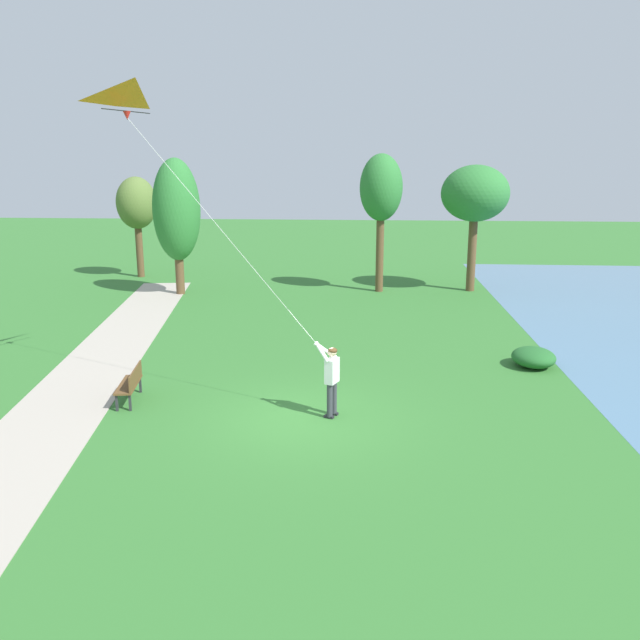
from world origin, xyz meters
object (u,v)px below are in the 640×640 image
object	(u,v)px
person_kite_flyer	(331,375)
flying_kite	(136,101)
tree_treeline_left	(137,204)
tree_behind_path	(475,195)
lakeside_shrub	(534,357)
tree_treeline_right	(177,211)
tree_treeline_center	(381,190)
park_bench_near_walkway	(131,382)

from	to	relation	value
person_kite_flyer	flying_kite	xyz separation A→B (m)	(-5.06, 2.00, 6.45)
tree_treeline_left	tree_behind_path	size ratio (longest dim) A/B	0.90
tree_behind_path	tree_treeline_left	bearing A→B (deg)	171.20
tree_treeline_left	lakeside_shrub	size ratio (longest dim) A/B	3.71
tree_treeline_right	tree_treeline_center	xyz separation A→B (m)	(9.42, 1.43, 0.93)
flying_kite	park_bench_near_walkway	xyz separation A→B (m)	(-0.11, -1.39, -6.98)
tree_treeline_right	lakeside_shrub	distance (m)	17.78
person_kite_flyer	lakeside_shrub	bearing A→B (deg)	37.48
tree_treeline_left	tree_treeline_center	world-z (taller)	tree_treeline_center
flying_kite	park_bench_near_walkway	bearing A→B (deg)	-94.37
person_kite_flyer	tree_behind_path	world-z (taller)	tree_behind_path
flying_kite	tree_behind_path	world-z (taller)	flying_kite
lakeside_shrub	tree_behind_path	bearing A→B (deg)	90.51
park_bench_near_walkway	flying_kite	bearing A→B (deg)	85.63
tree_treeline_right	tree_behind_path	world-z (taller)	tree_treeline_right
person_kite_flyer	lakeside_shrub	distance (m)	7.39
flying_kite	park_bench_near_walkway	world-z (taller)	flying_kite
tree_treeline_left	park_bench_near_walkway	bearing A→B (deg)	-70.81
flying_kite	lakeside_shrub	bearing A→B (deg)	12.79
person_kite_flyer	tree_treeline_center	xyz separation A→B (m)	(1.29, 16.29, 3.80)
flying_kite	lakeside_shrub	xyz separation A→B (m)	(10.90, 2.48, -7.20)
flying_kite	tree_behind_path	bearing A→B (deg)	53.94
lakeside_shrub	park_bench_near_walkway	bearing A→B (deg)	-160.65
tree_treeline_left	tree_behind_path	distance (m)	17.70
park_bench_near_walkway	tree_treeline_right	xyz separation A→B (m)	(-2.96, 14.25, 3.41)
tree_behind_path	lakeside_shrub	xyz separation A→B (m)	(0.11, -12.34, -4.32)
flying_kite	tree_treeline_left	world-z (taller)	flying_kite
flying_kite	tree_treeline_center	size ratio (longest dim) A/B	0.95
park_bench_near_walkway	lakeside_shrub	xyz separation A→B (m)	(11.00, 3.86, -0.22)
flying_kite	tree_behind_path	distance (m)	18.55
park_bench_near_walkway	tree_treeline_left	distance (m)	20.32
park_bench_near_walkway	lakeside_shrub	size ratio (longest dim) A/B	1.06
park_bench_near_walkway	person_kite_flyer	bearing A→B (deg)	-6.74
person_kite_flyer	lakeside_shrub	world-z (taller)	person_kite_flyer
person_kite_flyer	lakeside_shrub	xyz separation A→B (m)	(5.84, 4.48, -0.76)
tree_behind_path	lakeside_shrub	size ratio (longest dim) A/B	4.12
tree_treeline_left	tree_behind_path	xyz separation A→B (m)	(17.47, -2.71, 0.68)
tree_treeline_right	lakeside_shrub	xyz separation A→B (m)	(13.97, -10.39, -3.63)
park_bench_near_walkway	tree_treeline_left	xyz separation A→B (m)	(-6.58, 18.91, 3.43)
person_kite_flyer	tree_treeline_center	size ratio (longest dim) A/B	0.28
tree_treeline_center	tree_behind_path	size ratio (longest dim) A/B	1.08
person_kite_flyer	park_bench_near_walkway	world-z (taller)	person_kite_flyer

